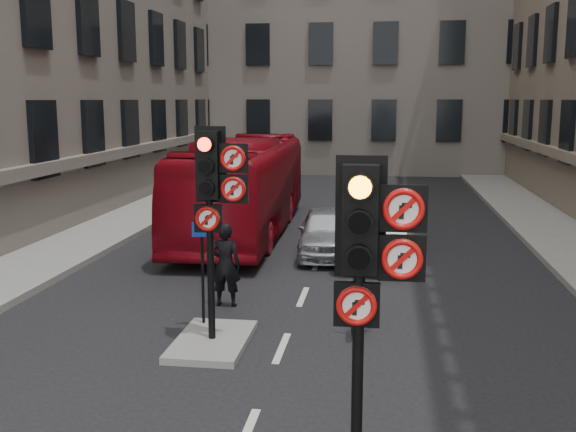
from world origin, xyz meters
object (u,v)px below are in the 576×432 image
(signal_far, at_px, (214,188))
(car_pink, at_px, (252,208))
(bus_red, at_px, (244,186))
(motorcycle, at_px, (360,306))
(car_white, at_px, (380,230))
(motorcyclist, at_px, (225,265))
(signal_near, at_px, (368,255))
(info_sign, at_px, (202,259))
(car_silver, at_px, (327,232))

(signal_far, distance_m, car_pink, 10.62)
(bus_red, height_order, motorcycle, bus_red)
(car_white, xyz_separation_m, motorcyclist, (-3.05, -4.66, 0.10))
(signal_near, bearing_deg, car_pink, 105.68)
(signal_near, relative_size, info_sign, 1.92)
(info_sign, bearing_deg, motorcyclist, 77.71)
(car_silver, height_order, bus_red, bus_red)
(car_white, xyz_separation_m, bus_red, (-4.19, 2.70, 0.73))
(motorcycle, xyz_separation_m, motorcyclist, (-2.73, 1.08, 0.40))
(bus_red, bearing_deg, info_sign, -84.53)
(bus_red, bearing_deg, car_white, -34.18)
(car_silver, distance_m, motorcyclist, 5.06)
(car_silver, bearing_deg, signal_far, -104.98)
(car_silver, height_order, info_sign, info_sign)
(signal_near, distance_m, info_sign, 5.77)
(signal_near, distance_m, motorcycle, 5.54)
(car_silver, xyz_separation_m, car_pink, (-2.70, 3.36, 0.05))
(info_sign, bearing_deg, signal_far, -68.74)
(car_silver, relative_size, car_white, 0.81)
(signal_near, xyz_separation_m, car_pink, (-4.02, 14.33, -1.90))
(motorcycle, bearing_deg, info_sign, -164.45)
(bus_red, bearing_deg, motorcycle, -66.78)
(signal_far, bearing_deg, bus_red, 98.89)
(motorcyclist, distance_m, info_sign, 1.52)
(car_white, relative_size, car_pink, 0.97)
(signal_far, distance_m, bus_red, 9.74)
(motorcyclist, bearing_deg, info_sign, 86.71)
(signal_near, xyz_separation_m, info_sign, (-3.04, 4.74, -1.26))
(car_white, relative_size, info_sign, 2.46)
(car_pink, xyz_separation_m, motorcycle, (3.79, -9.22, -0.24))
(signal_near, height_order, bus_red, signal_near)
(bus_red, relative_size, motorcyclist, 6.24)
(signal_near, height_order, car_pink, signal_near)
(car_white, bearing_deg, info_sign, -111.66)
(signal_near, relative_size, car_pink, 0.75)
(motorcycle, relative_size, motorcyclist, 0.88)
(car_white, height_order, car_pink, car_white)
(signal_near, xyz_separation_m, car_silver, (-1.32, 10.96, -1.95))
(signal_far, relative_size, car_white, 0.78)
(car_white, distance_m, info_sign, 6.88)
(car_white, relative_size, motorcycle, 3.06)
(motorcycle, distance_m, motorcyclist, 2.96)
(car_pink, height_order, info_sign, info_sign)
(car_silver, xyz_separation_m, info_sign, (-1.72, -6.22, 0.69))
(signal_far, relative_size, car_silver, 0.96)
(car_white, bearing_deg, signal_far, -105.99)
(signal_far, bearing_deg, car_silver, 79.55)
(car_pink, height_order, motorcyclist, motorcyclist)
(motorcyclist, bearing_deg, signal_far, 99.11)
(motorcyclist, bearing_deg, car_white, -123.44)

